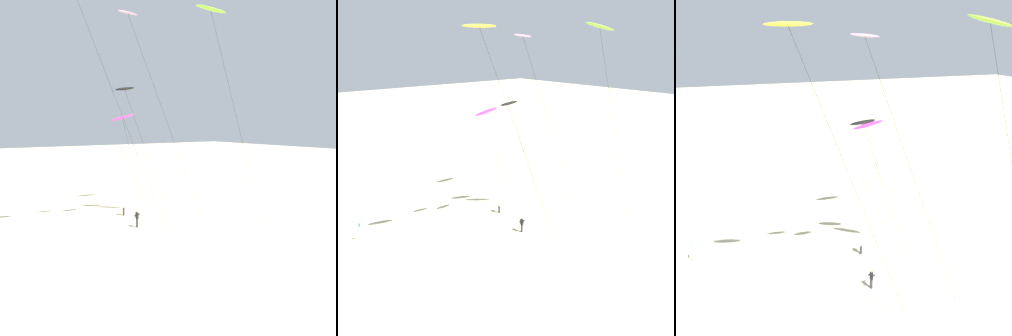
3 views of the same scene
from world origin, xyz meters
The scene contains 8 objects.
ground_plane centered at (0.00, 0.00, 0.00)m, with size 260.00×260.00×0.00m, color beige.
kite_pink centered at (3.30, 9.41, 18.72)m, with size 2.27×8.10×19.61m.
kite_black centered at (0.07, 10.44, 13.10)m, with size 1.63×5.44×13.56m.
kite_lime centered at (5.66, 16.40, 19.99)m, with size 2.58×7.03×20.73m.
kite_white centered at (-5.10, 12.36, 7.23)m, with size 2.03×4.28×7.65m.
kite_magenta centered at (-9.49, 14.83, 10.61)m, with size 1.31×3.89×11.25m.
kite_flyer_nearest centered at (-3.23, 11.72, 0.89)m, with size 0.70×0.69×1.67m.
kite_flyer_middle centered at (1.92, 10.59, 0.89)m, with size 0.57×0.54×1.67m.
Camera 1 is at (34.09, -6.78, 9.99)m, focal length 41.50 mm.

